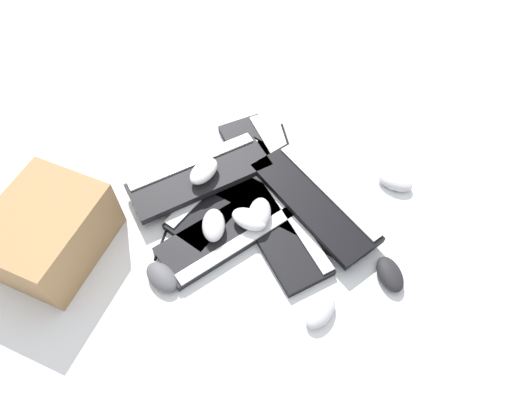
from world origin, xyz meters
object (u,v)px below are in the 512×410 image
at_px(keyboard_5, 315,201).
at_px(keyboard_0, 285,206).
at_px(keyboard_6, 199,176).
at_px(mouse_1, 395,181).
at_px(keyboard_1, 265,167).
at_px(mouse_3, 162,277).
at_px(cardboard_box, 49,232).
at_px(mouse_6, 249,219).
at_px(mouse_0, 214,225).
at_px(mouse_4, 320,311).
at_px(mouse_5, 258,214).
at_px(mouse_7, 204,171).
at_px(mouse_2, 390,274).
at_px(keyboard_2, 227,190).
at_px(keyboard_4, 276,224).
at_px(keyboard_3, 231,231).

bearing_deg(keyboard_5, keyboard_0, 165.70).
bearing_deg(keyboard_6, mouse_1, -13.91).
relative_size(keyboard_1, mouse_3, 4.18).
relative_size(keyboard_6, cardboard_box, 1.48).
bearing_deg(mouse_6, mouse_0, -141.67).
distance_m(mouse_1, mouse_4, 0.50).
bearing_deg(mouse_5, mouse_7, -122.42).
height_order(mouse_0, mouse_7, mouse_7).
bearing_deg(mouse_6, mouse_2, 5.33).
xyz_separation_m(mouse_2, mouse_7, (-0.44, 0.43, 0.06)).
height_order(mouse_3, mouse_7, mouse_7).
distance_m(keyboard_2, mouse_7, 0.10).
relative_size(keyboard_0, keyboard_4, 0.91).
bearing_deg(keyboard_0, keyboard_1, 97.68).
relative_size(mouse_3, mouse_4, 1.00).
bearing_deg(keyboard_3, mouse_3, -154.60).
height_order(keyboard_2, mouse_4, mouse_4).
distance_m(keyboard_4, keyboard_5, 0.14).
height_order(keyboard_1, mouse_4, mouse_4).
bearing_deg(mouse_0, keyboard_2, -14.47).
distance_m(mouse_1, cardboard_box, 1.04).
height_order(mouse_6, mouse_7, mouse_7).
relative_size(keyboard_0, mouse_1, 3.82).
height_order(mouse_1, mouse_2, same).
bearing_deg(mouse_3, mouse_2, -134.29).
relative_size(keyboard_4, mouse_7, 4.21).
height_order(keyboard_5, keyboard_6, same).
height_order(mouse_0, mouse_4, mouse_0).
distance_m(keyboard_5, mouse_4, 0.33).
bearing_deg(mouse_5, mouse_4, 36.25).
bearing_deg(mouse_3, mouse_6, -100.02).
bearing_deg(mouse_6, cardboard_box, -145.42).
xyz_separation_m(mouse_2, mouse_3, (-0.62, 0.14, 0.00)).
relative_size(keyboard_3, keyboard_4, 1.00).
bearing_deg(keyboard_4, keyboard_3, 176.18).
relative_size(keyboard_4, mouse_1, 4.21).
xyz_separation_m(keyboard_5, mouse_6, (-0.21, -0.02, 0.01)).
bearing_deg(keyboard_0, mouse_6, -160.95).
height_order(keyboard_5, mouse_5, mouse_5).
height_order(keyboard_0, mouse_2, mouse_2).
xyz_separation_m(mouse_3, mouse_5, (0.30, 0.12, 0.03)).
height_order(mouse_6, cardboard_box, cardboard_box).
bearing_deg(mouse_7, mouse_6, 75.39).
relative_size(mouse_4, mouse_6, 1.00).
xyz_separation_m(mouse_1, mouse_3, (-0.76, -0.16, 0.00)).
bearing_deg(mouse_0, mouse_5, -75.37).
bearing_deg(cardboard_box, mouse_2, -19.15).
distance_m(mouse_3, mouse_5, 0.33).
relative_size(keyboard_3, mouse_0, 4.22).
bearing_deg(cardboard_box, keyboard_6, 16.90).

